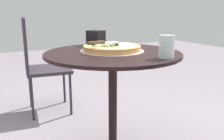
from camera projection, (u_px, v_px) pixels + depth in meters
patio_table at (113, 81)px, 1.51m from camera, size 0.81×0.81×0.73m
pizza_on_tray at (112, 48)px, 1.50m from camera, size 0.39×0.39×0.06m
pizza_server at (103, 43)px, 1.42m from camera, size 0.10×0.22×0.02m
drinking_cup at (167, 47)px, 1.27m from camera, size 0.08×0.08×0.12m
napkin_dispenser at (96, 38)px, 1.73m from camera, size 0.14×0.13×0.11m
patio_chair_near at (38, 61)px, 2.32m from camera, size 0.45×0.45×0.91m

